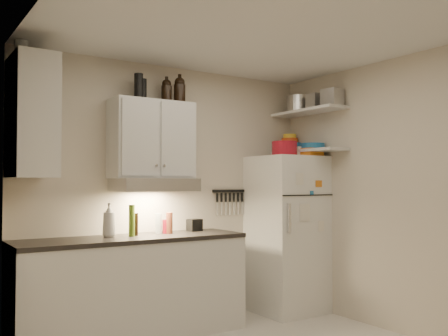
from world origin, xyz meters
TOP-DOWN VIEW (x-y plane):
  - ceiling at (0.00, 0.00)m, footprint 3.20×3.00m
  - back_wall at (0.00, 1.51)m, footprint 3.20×0.02m
  - left_wall at (-1.61, 0.00)m, footprint 0.02×3.00m
  - right_wall at (1.61, 0.00)m, footprint 0.02×3.00m
  - base_cabinet at (-0.55, 1.20)m, footprint 2.10×0.60m
  - countertop at (-0.55, 1.20)m, footprint 2.10×0.62m
  - upper_cabinet at (-0.30, 1.33)m, footprint 0.80×0.33m
  - side_cabinet at (-1.44, 1.20)m, footprint 0.33×0.55m
  - range_hood at (-0.30, 1.27)m, footprint 0.76×0.46m
  - fridge at (1.25, 1.16)m, footprint 0.70×0.68m
  - shelf_hi at (1.45, 1.02)m, footprint 0.30×0.95m
  - shelf_lo at (1.45, 1.02)m, footprint 0.30×0.95m
  - knife_strip at (0.70, 1.49)m, footprint 0.42×0.02m
  - dutch_oven at (1.17, 1.10)m, footprint 0.35×0.35m
  - book_stack at (1.42, 0.98)m, footprint 0.21×0.26m
  - spice_jar at (1.32, 1.04)m, footprint 0.08×0.08m
  - stock_pot at (1.51, 1.25)m, footprint 0.36×0.36m
  - tin_a at (1.48, 0.93)m, footprint 0.17×0.16m
  - tin_b at (1.47, 0.68)m, footprint 0.20×0.20m
  - bowl_teal at (1.47, 1.34)m, footprint 0.24×0.24m
  - bowl_orange at (1.49, 1.39)m, footprint 0.20×0.20m
  - bowl_yellow at (1.49, 1.39)m, footprint 0.15×0.15m
  - plates at (1.46, 0.96)m, footprint 0.35×0.35m
  - growler_a at (-0.13, 1.36)m, footprint 0.14×0.14m
  - growler_b at (0.00, 1.33)m, footprint 0.14×0.14m
  - thermos_a at (-0.38, 1.37)m, footprint 0.10×0.10m
  - thermos_b at (-0.46, 1.30)m, footprint 0.09×0.09m
  - side_jar at (-1.50, 1.32)m, footprint 0.12×0.12m
  - soap_bottle at (-0.74, 1.28)m, footprint 0.16×0.16m
  - pepper_mill at (-0.15, 1.25)m, footprint 0.07×0.07m
  - oil_bottle at (-0.56, 1.21)m, footprint 0.07×0.07m
  - vinegar_bottle at (-0.50, 1.25)m, footprint 0.06×0.06m
  - clear_bottle at (-0.24, 1.31)m, footprint 0.08×0.08m
  - red_jar at (-0.17, 1.28)m, footprint 0.08×0.08m
  - caddy at (0.18, 1.34)m, footprint 0.16×0.12m

SIDE VIEW (x-z plane):
  - base_cabinet at x=-0.55m, z-range 0.00..0.88m
  - fridge at x=1.25m, z-range 0.00..1.70m
  - countertop at x=-0.55m, z-range 0.88..0.92m
  - caddy at x=0.18m, z-range 0.92..1.04m
  - red_jar at x=-0.17m, z-range 0.92..1.05m
  - clear_bottle at x=-0.24m, z-range 0.92..1.12m
  - pepper_mill at x=-0.15m, z-range 0.92..1.12m
  - vinegar_bottle at x=-0.50m, z-range 0.92..1.13m
  - oil_bottle at x=-0.56m, z-range 0.92..1.21m
  - soap_bottle at x=-0.74m, z-range 0.92..1.26m
  - back_wall at x=0.00m, z-range 0.00..2.60m
  - left_wall at x=-1.61m, z-range 0.00..2.60m
  - right_wall at x=1.61m, z-range 0.00..2.60m
  - knife_strip at x=0.70m, z-range 1.31..1.33m
  - range_hood at x=-0.30m, z-range 1.33..1.45m
  - book_stack at x=1.42m, z-range 1.70..1.79m
  - spice_jar at x=1.32m, z-range 1.70..1.81m
  - shelf_lo at x=1.45m, z-range 1.75..1.77m
  - dutch_oven at x=1.17m, z-range 1.70..1.86m
  - plates at x=1.46m, z-range 1.77..1.84m
  - bowl_teal at x=1.47m, z-range 1.77..1.87m
  - upper_cabinet at x=-0.30m, z-range 1.45..2.20m
  - bowl_orange at x=1.49m, z-range 1.87..1.93m
  - side_cabinet at x=-1.44m, z-range 1.45..2.45m
  - bowl_yellow at x=1.49m, z-range 1.93..1.98m
  - shelf_hi at x=1.45m, z-range 2.19..2.22m
  - tin_a at x=1.48m, z-range 2.21..2.39m
  - tin_b at x=1.47m, z-range 2.21..2.40m
  - thermos_a at x=-0.38m, z-range 2.20..2.41m
  - stock_pot at x=1.51m, z-range 2.21..2.41m
  - thermos_b at x=-0.46m, z-range 2.20..2.44m
  - growler_a at x=-0.13m, z-range 2.20..2.44m
  - growler_b at x=0.00m, z-range 2.20..2.47m
  - side_jar at x=-1.50m, z-range 2.45..2.60m
  - ceiling at x=0.00m, z-range 2.60..2.62m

